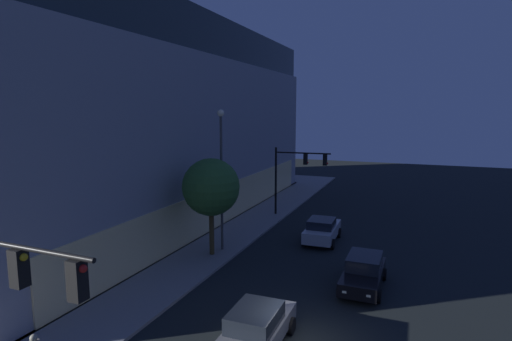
% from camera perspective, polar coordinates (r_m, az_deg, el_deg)
% --- Properties ---
extents(modern_building, '(39.42, 24.97, 16.01)m').
position_cam_1_polar(modern_building, '(38.80, -20.95, 6.30)').
color(modern_building, '#4C4C51').
rests_on(modern_building, ground).
extents(traffic_light_far_corner, '(0.51, 4.69, 5.74)m').
position_cam_1_polar(traffic_light_far_corner, '(34.18, 5.71, 0.39)').
color(traffic_light_far_corner, black).
rests_on(traffic_light_far_corner, sidewalk_corner).
extents(street_lamp_sidewalk, '(0.44, 0.44, 8.87)m').
position_cam_1_polar(street_lamp_sidewalk, '(25.46, -4.87, 0.87)').
color(street_lamp_sidewalk, '#434343').
rests_on(street_lamp_sidewalk, sidewalk_corner).
extents(sidewalk_tree, '(3.50, 3.50, 5.97)m').
position_cam_1_polar(sidewalk_tree, '(24.83, -6.30, -2.34)').
color(sidewalk_tree, '#473A1E').
rests_on(sidewalk_tree, sidewalk_corner).
extents(car_grey, '(4.20, 2.12, 1.65)m').
position_cam_1_polar(car_grey, '(16.53, 0.17, -20.94)').
color(car_grey, slate).
rests_on(car_grey, ground).
extents(car_black, '(4.58, 2.08, 1.61)m').
position_cam_1_polar(car_black, '(22.11, 14.79, -13.50)').
color(car_black, black).
rests_on(car_black, ground).
extents(car_silver, '(4.43, 2.21, 1.66)m').
position_cam_1_polar(car_silver, '(28.68, 9.22, -8.17)').
color(car_silver, '#B7BABF').
rests_on(car_silver, ground).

